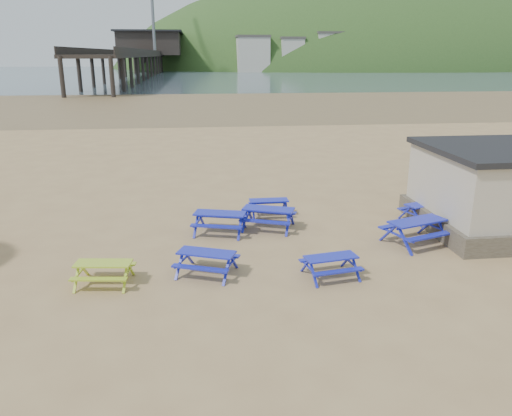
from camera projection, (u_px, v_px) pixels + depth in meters
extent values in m
plane|color=tan|center=(249.00, 249.00, 16.95)|extent=(400.00, 400.00, 0.00)
plane|color=olive|center=(208.00, 102.00, 69.14)|extent=(400.00, 400.00, 0.00)
plane|color=#475966|center=(200.00, 73.00, 178.26)|extent=(400.00, 400.00, 0.00)
cube|color=#1B14B4|center=(269.00, 200.00, 20.37)|extent=(1.58, 0.63, 0.04)
cube|color=#1B14B4|center=(267.00, 202.00, 20.94)|extent=(1.58, 0.23, 0.04)
cube|color=#1B14B4|center=(271.00, 210.00, 19.94)|extent=(1.58, 0.23, 0.04)
cube|color=#1B14B4|center=(268.00, 209.00, 18.77)|extent=(2.05, 1.37, 0.05)
cube|color=#1B14B4|center=(272.00, 212.00, 19.45)|extent=(1.88, 0.92, 0.05)
cube|color=#1B14B4|center=(265.00, 222.00, 18.27)|extent=(1.88, 0.92, 0.05)
cube|color=#1B14B4|center=(426.00, 204.00, 19.70)|extent=(1.83, 1.20, 0.05)
cube|color=#1B14B4|center=(415.00, 206.00, 20.26)|extent=(1.69, 0.80, 0.05)
cube|color=#1B14B4|center=(436.00, 214.00, 19.29)|extent=(1.69, 0.80, 0.05)
cube|color=#1B14B4|center=(206.00, 253.00, 14.86)|extent=(1.83, 1.25, 0.05)
cube|color=#1B14B4|center=(213.00, 254.00, 15.46)|extent=(1.67, 0.85, 0.05)
cube|color=#1B14B4|center=(200.00, 268.00, 14.41)|extent=(1.67, 0.85, 0.05)
cube|color=#1B14B4|center=(331.00, 257.00, 14.69)|extent=(1.64, 0.87, 0.04)
cube|color=#1B14B4|center=(323.00, 258.00, 15.24)|extent=(1.57, 0.48, 0.04)
cube|color=#1B14B4|center=(338.00, 272.00, 14.28)|extent=(1.57, 0.48, 0.04)
cube|color=#1B14B4|center=(418.00, 221.00, 17.22)|extent=(2.20, 1.43, 0.06)
cube|color=#1B14B4|center=(403.00, 224.00, 17.91)|extent=(2.04, 0.94, 0.06)
cube|color=#1B14B4|center=(431.00, 236.00, 16.73)|extent=(2.04, 0.94, 0.06)
cube|color=gold|center=(103.00, 263.00, 14.22)|extent=(1.65, 0.80, 0.04)
cube|color=gold|center=(109.00, 264.00, 14.80)|extent=(1.60, 0.41, 0.04)
cube|color=gold|center=(98.00, 279.00, 13.79)|extent=(1.60, 0.41, 0.04)
cube|color=black|center=(149.00, 55.00, 179.23)|extent=(9.00, 220.00, 0.60)
cube|color=black|center=(151.00, 44.00, 188.49)|extent=(22.00, 30.00, 8.00)
cube|color=black|center=(150.00, 32.00, 187.22)|extent=(24.00, 32.00, 0.60)
cylinder|color=slate|center=(153.00, 11.00, 165.00)|extent=(1.00, 1.00, 28.00)
ellipsoid|color=#2D4C1E|center=(381.00, 89.00, 248.18)|extent=(264.00, 144.00, 108.00)
cube|color=#1B14B4|center=(220.00, 213.00, 18.30)|extent=(2.00, 1.20, 0.05)
cube|color=#1B14B4|center=(224.00, 216.00, 18.98)|extent=(1.87, 0.75, 0.05)
cube|color=#1B14B4|center=(216.00, 226.00, 17.80)|extent=(1.87, 0.75, 0.05)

